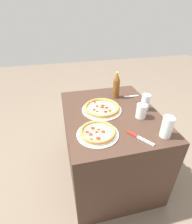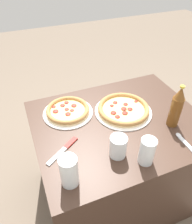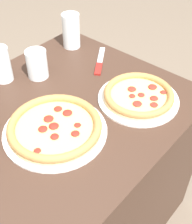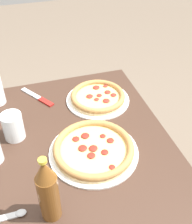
{
  "view_description": "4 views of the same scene",
  "coord_description": "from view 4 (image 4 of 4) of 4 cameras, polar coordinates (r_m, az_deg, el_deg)",
  "views": [
    {
      "loc": [
        1.17,
        -0.41,
        1.51
      ],
      "look_at": [
        0.07,
        -0.15,
        0.8
      ],
      "focal_mm": 28.0,
      "sensor_mm": 36.0,
      "label": 1
    },
    {
      "loc": [
        0.47,
        0.81,
        1.56
      ],
      "look_at": [
        0.11,
        -0.09,
        0.77
      ],
      "focal_mm": 35.0,
      "sensor_mm": 36.0,
      "label": 2
    },
    {
      "loc": [
        -0.51,
        -0.63,
        1.45
      ],
      "look_at": [
        0.07,
        -0.13,
        0.76
      ],
      "focal_mm": 50.0,
      "sensor_mm": 36.0,
      "label": 3
    },
    {
      "loc": [
        -0.75,
        0.13,
        1.52
      ],
      "look_at": [
        0.1,
        -0.12,
        0.79
      ],
      "focal_mm": 45.0,
      "sensor_mm": 36.0,
      "label": 4
    }
  ],
  "objects": [
    {
      "name": "glass_mango_juice",
      "position": [
        1.15,
        -16.47,
        -2.96
      ],
      "size": [
        0.08,
        0.08,
        0.11
      ],
      "color": "white",
      "rests_on": "table"
    },
    {
      "name": "beer_bottle",
      "position": [
        0.84,
        -9.75,
        -15.44
      ],
      "size": [
        0.06,
        0.06,
        0.25
      ],
      "color": "brown",
      "rests_on": "table"
    },
    {
      "name": "table",
      "position": [
        1.39,
        -3.93,
        -17.31
      ],
      "size": [
        0.96,
        0.78,
        0.73
      ],
      "color": "#3D281E",
      "rests_on": "ground_plane"
    },
    {
      "name": "spoon",
      "position": [
        0.95,
        -17.63,
        -19.62
      ],
      "size": [
        0.03,
        0.15,
        0.01
      ],
      "color": "silver",
      "rests_on": "table"
    },
    {
      "name": "pizza_salami",
      "position": [
        1.31,
        0.38,
        3.03
      ],
      "size": [
        0.29,
        0.29,
        0.04
      ],
      "color": "white",
      "rests_on": "table"
    },
    {
      "name": "pizza_pepperoni",
      "position": [
        1.06,
        -0.48,
        -7.53
      ],
      "size": [
        0.34,
        0.34,
        0.04
      ],
      "color": "white",
      "rests_on": "table"
    },
    {
      "name": "knife",
      "position": [
        1.36,
        -11.63,
        2.86
      ],
      "size": [
        0.19,
        0.14,
        0.01
      ],
      "color": "maroon",
      "rests_on": "table"
    }
  ]
}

